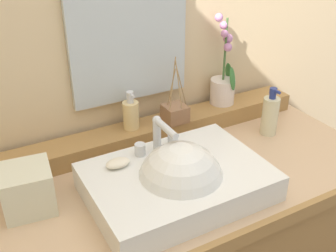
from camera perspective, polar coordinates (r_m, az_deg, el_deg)
wall_back at (r=1.40m, az=-8.78°, el=15.79°), size 3.02×0.20×2.50m
back_ledge at (r=1.39m, az=-4.98°, el=-1.46°), size 1.30×0.11×0.06m
sink_basin at (r=1.15m, az=1.50°, el=-7.95°), size 0.49×0.35×0.27m
soap_bar at (r=1.15m, az=-7.02°, el=-5.16°), size 0.07×0.04×0.02m
potted_plant at (r=1.52m, az=7.71°, el=6.09°), size 0.10×0.10×0.33m
soap_dispenser at (r=1.35m, az=-5.18°, el=1.71°), size 0.05×0.06×0.13m
reed_diffuser at (r=1.40m, az=0.99°, el=1.90°), size 0.09×0.09×0.23m
lotion_bottle at (r=1.47m, az=14.06°, el=1.52°), size 0.06×0.06×0.18m
tissue_box at (r=1.15m, az=-19.01°, el=-8.31°), size 0.14×0.14×0.12m
mirror at (r=1.31m, az=-5.56°, el=14.89°), size 0.40×0.02×0.55m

